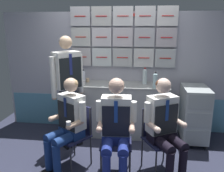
{
  "coord_description": "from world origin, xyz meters",
  "views": [
    {
      "loc": [
        0.41,
        -2.81,
        1.92
      ],
      "look_at": [
        0.04,
        0.21,
        1.12
      ],
      "focal_mm": 37.35,
      "sensor_mm": 36.0,
      "label": 1
    }
  ],
  "objects_px": {
    "crew_member_right": "(116,125)",
    "sparkling_bottle_green": "(155,80)",
    "service_trolley": "(194,113)",
    "folding_chair_by_counter": "(157,132)",
    "espresso_cup_small": "(88,80)",
    "crew_member_standing": "(68,81)",
    "folding_chair_right": "(116,134)",
    "crew_member_by_counter": "(165,124)",
    "crew_member_left": "(67,121)",
    "folding_chair_left": "(77,129)"
  },
  "relations": [
    {
      "from": "folding_chair_by_counter",
      "to": "folding_chair_left",
      "type": "bearing_deg",
      "value": -178.6
    },
    {
      "from": "crew_member_standing",
      "to": "folding_chair_left",
      "type": "bearing_deg",
      "value": -62.11
    },
    {
      "from": "folding_chair_right",
      "to": "espresso_cup_small",
      "type": "xyz_separation_m",
      "value": [
        -0.64,
        1.17,
        0.44
      ]
    },
    {
      "from": "crew_member_left",
      "to": "crew_member_right",
      "type": "bearing_deg",
      "value": -9.87
    },
    {
      "from": "crew_member_right",
      "to": "espresso_cup_small",
      "type": "relative_size",
      "value": 18.56
    },
    {
      "from": "folding_chair_right",
      "to": "espresso_cup_small",
      "type": "bearing_deg",
      "value": 118.72
    },
    {
      "from": "crew_member_left",
      "to": "folding_chair_by_counter",
      "type": "distance_m",
      "value": 1.22
    },
    {
      "from": "espresso_cup_small",
      "to": "folding_chair_right",
      "type": "bearing_deg",
      "value": -61.28
    },
    {
      "from": "service_trolley",
      "to": "folding_chair_by_counter",
      "type": "height_order",
      "value": "service_trolley"
    },
    {
      "from": "folding_chair_left",
      "to": "crew_member_right",
      "type": "distance_m",
      "value": 0.65
    },
    {
      "from": "crew_member_left",
      "to": "crew_member_right",
      "type": "relative_size",
      "value": 0.97
    },
    {
      "from": "folding_chair_by_counter",
      "to": "crew_member_by_counter",
      "type": "relative_size",
      "value": 0.66
    },
    {
      "from": "crew_member_standing",
      "to": "crew_member_left",
      "type": "bearing_deg",
      "value": -74.47
    },
    {
      "from": "service_trolley",
      "to": "folding_chair_left",
      "type": "bearing_deg",
      "value": -154.17
    },
    {
      "from": "crew_member_left",
      "to": "crew_member_right",
      "type": "distance_m",
      "value": 0.67
    },
    {
      "from": "crew_member_right",
      "to": "crew_member_by_counter",
      "type": "height_order",
      "value": "crew_member_right"
    },
    {
      "from": "service_trolley",
      "to": "sparkling_bottle_green",
      "type": "distance_m",
      "value": 0.87
    },
    {
      "from": "crew_member_right",
      "to": "sparkling_bottle_green",
      "type": "bearing_deg",
      "value": 63.52
    },
    {
      "from": "espresso_cup_small",
      "to": "crew_member_standing",
      "type": "bearing_deg",
      "value": -107.78
    },
    {
      "from": "folding_chair_by_counter",
      "to": "espresso_cup_small",
      "type": "bearing_deg",
      "value": 138.4
    },
    {
      "from": "crew_member_left",
      "to": "espresso_cup_small",
      "type": "distance_m",
      "value": 1.25
    },
    {
      "from": "service_trolley",
      "to": "folding_chair_left",
      "type": "relative_size",
      "value": 1.12
    },
    {
      "from": "folding_chair_right",
      "to": "service_trolley",
      "type": "bearing_deg",
      "value": 38.18
    },
    {
      "from": "folding_chair_left",
      "to": "folding_chair_by_counter",
      "type": "bearing_deg",
      "value": 1.4
    },
    {
      "from": "folding_chair_left",
      "to": "crew_member_standing",
      "type": "distance_m",
      "value": 0.79
    },
    {
      "from": "folding_chair_by_counter",
      "to": "crew_member_standing",
      "type": "xyz_separation_m",
      "value": [
        -1.37,
        0.48,
        0.55
      ]
    },
    {
      "from": "folding_chair_right",
      "to": "sparkling_bottle_green",
      "type": "distance_m",
      "value": 1.18
    },
    {
      "from": "folding_chair_left",
      "to": "folding_chair_right",
      "type": "relative_size",
      "value": 1.0
    },
    {
      "from": "service_trolley",
      "to": "crew_member_by_counter",
      "type": "relative_size",
      "value": 0.74
    },
    {
      "from": "crew_member_left",
      "to": "crew_member_by_counter",
      "type": "height_order",
      "value": "crew_member_by_counter"
    },
    {
      "from": "crew_member_right",
      "to": "folding_chair_by_counter",
      "type": "xyz_separation_m",
      "value": [
        0.54,
        0.28,
        -0.2
      ]
    },
    {
      "from": "sparkling_bottle_green",
      "to": "folding_chair_right",
      "type": "bearing_deg",
      "value": -120.77
    },
    {
      "from": "crew_member_right",
      "to": "crew_member_left",
      "type": "bearing_deg",
      "value": 170.13
    },
    {
      "from": "sparkling_bottle_green",
      "to": "espresso_cup_small",
      "type": "bearing_deg",
      "value": 166.9
    },
    {
      "from": "folding_chair_by_counter",
      "to": "sparkling_bottle_green",
      "type": "xyz_separation_m",
      "value": [
        -0.01,
        0.78,
        0.53
      ]
    },
    {
      "from": "folding_chair_right",
      "to": "crew_member_by_counter",
      "type": "bearing_deg",
      "value": -1.98
    },
    {
      "from": "folding_chair_right",
      "to": "crew_member_by_counter",
      "type": "xyz_separation_m",
      "value": [
        0.62,
        -0.02,
        0.19
      ]
    },
    {
      "from": "service_trolley",
      "to": "crew_member_right",
      "type": "distance_m",
      "value": 1.64
    },
    {
      "from": "crew_member_left",
      "to": "sparkling_bottle_green",
      "type": "relative_size",
      "value": 4.69
    },
    {
      "from": "crew_member_left",
      "to": "crew_member_standing",
      "type": "relative_size",
      "value": 0.71
    },
    {
      "from": "folding_chair_left",
      "to": "folding_chair_right",
      "type": "distance_m",
      "value": 0.57
    },
    {
      "from": "service_trolley",
      "to": "folding_chair_by_counter",
      "type": "relative_size",
      "value": 1.12
    },
    {
      "from": "folding_chair_by_counter",
      "to": "sparkling_bottle_green",
      "type": "bearing_deg",
      "value": 90.73
    },
    {
      "from": "crew_member_right",
      "to": "sparkling_bottle_green",
      "type": "xyz_separation_m",
      "value": [
        0.53,
        1.06,
        0.34
      ]
    },
    {
      "from": "service_trolley",
      "to": "crew_member_left",
      "type": "height_order",
      "value": "crew_member_left"
    },
    {
      "from": "crew_member_by_counter",
      "to": "espresso_cup_small",
      "type": "bearing_deg",
      "value": 136.61
    },
    {
      "from": "crew_member_left",
      "to": "crew_member_by_counter",
      "type": "distance_m",
      "value": 1.27
    },
    {
      "from": "crew_member_left",
      "to": "crew_member_standing",
      "type": "height_order",
      "value": "crew_member_standing"
    },
    {
      "from": "service_trolley",
      "to": "espresso_cup_small",
      "type": "xyz_separation_m",
      "value": [
        -1.84,
        0.23,
        0.46
      ]
    },
    {
      "from": "crew_member_right",
      "to": "crew_member_standing",
      "type": "xyz_separation_m",
      "value": [
        -0.84,
        0.75,
        0.35
      ]
    }
  ]
}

